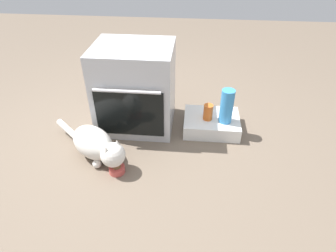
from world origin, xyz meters
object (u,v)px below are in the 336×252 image
object	(u,v)px
food_bowl	(117,169)
water_bottle	(227,106)
oven	(135,88)
cat	(96,145)
sauce_jar	(208,112)
pantry_cabinet	(211,123)

from	to	relation	value
food_bowl	water_bottle	bearing A→B (deg)	34.75
oven	food_bowl	xyz separation A→B (m)	(-0.04, -0.65, -0.33)
cat	sauce_jar	distance (m)	0.97
oven	pantry_cabinet	size ratio (longest dim) A/B	1.52
cat	water_bottle	xyz separation A→B (m)	(1.00, 0.43, 0.14)
oven	food_bowl	world-z (taller)	oven
water_bottle	sauce_jar	bearing A→B (deg)	171.99
pantry_cabinet	water_bottle	size ratio (longest dim) A/B	1.61
pantry_cabinet	cat	world-z (taller)	cat
oven	water_bottle	bearing A→B (deg)	-5.94
pantry_cabinet	sauce_jar	size ratio (longest dim) A/B	3.44
pantry_cabinet	water_bottle	distance (m)	0.24
food_bowl	water_bottle	size ratio (longest dim) A/B	0.40
oven	sauce_jar	distance (m)	0.66
pantry_cabinet	food_bowl	bearing A→B (deg)	-138.98
oven	cat	world-z (taller)	oven
oven	pantry_cabinet	xyz separation A→B (m)	(0.67, -0.03, -0.30)
food_bowl	sauce_jar	size ratio (longest dim) A/B	0.85
food_bowl	water_bottle	world-z (taller)	water_bottle
water_bottle	sauce_jar	size ratio (longest dim) A/B	2.14
oven	water_bottle	world-z (taller)	oven
cat	sauce_jar	world-z (taller)	sauce_jar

